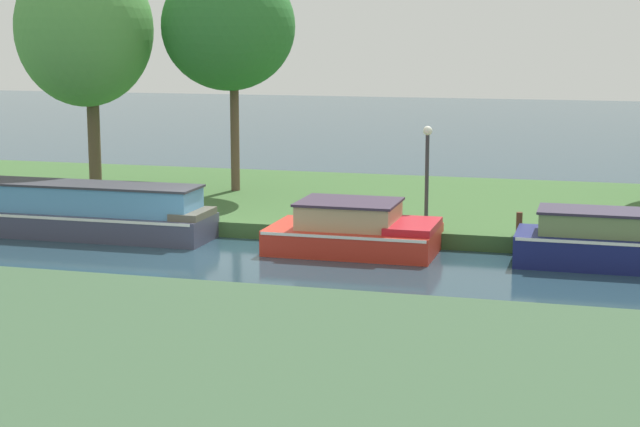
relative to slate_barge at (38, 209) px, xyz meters
The scene contains 10 objects.
ground_plane 5.67m from the slate_barge, 12.30° to the right, with size 120.00×120.00×0.00m, color #213A46.
riverbank_far 8.01m from the slate_barge, 46.51° to the left, with size 72.00×10.00×0.40m, color #385E2E.
riverbank_near 11.60m from the slate_barge, 61.65° to the right, with size 72.00×10.00×0.40m, color #375337.
slate_barge is the anchor object (origin of this frame).
navy_narrowboat 14.88m from the slate_barge, ahead, with size 4.84×1.76×1.29m.
red_cruiser 8.59m from the slate_barge, ahead, with size 4.04×2.33×1.25m.
willow_tree_left 6.40m from the slate_barge, 100.02° to the left, with size 4.10×4.05×7.24m.
willow_tree_centre 8.05m from the slate_barge, 59.17° to the left, with size 4.05×3.71×6.94m.
lamp_post 10.29m from the slate_barge, 12.66° to the left, with size 0.24×0.24×2.49m.
mooring_post_near 12.47m from the slate_barge, ahead, with size 0.15×0.15×0.55m, color #513220.
Camera 1 is at (8.80, -22.54, 5.27)m, focal length 57.73 mm.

